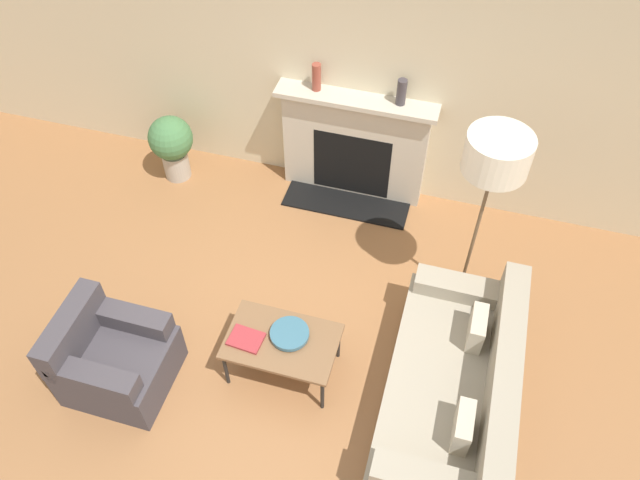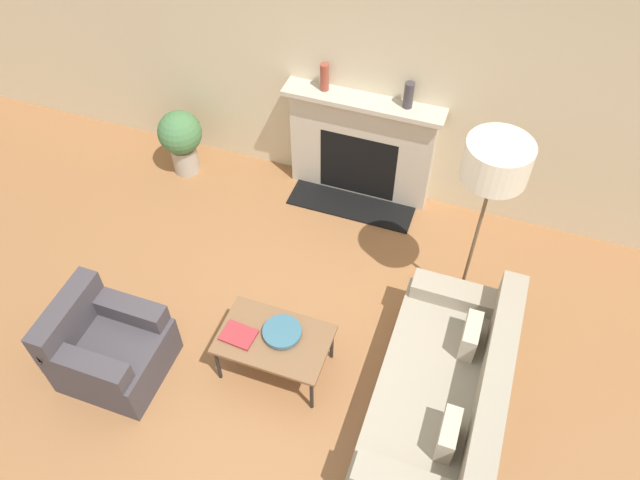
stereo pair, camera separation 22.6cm
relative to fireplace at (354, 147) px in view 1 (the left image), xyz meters
name	(u,v)px [view 1 (the left image)]	position (x,y,z in m)	size (l,w,h in m)	color
ground_plane	(285,374)	(0.01, -2.37, -0.58)	(18.00, 18.00, 0.00)	#99663D
wall_back	(362,66)	(0.01, 0.14, 0.87)	(18.00, 0.06, 2.90)	beige
fireplace	(354,147)	(0.00, 0.00, 0.00)	(1.60, 0.59, 1.20)	beige
couch	(455,388)	(1.40, -2.28, -0.29)	(0.94, 1.93, 0.82)	#9E937F
armchair_near	(113,359)	(-1.32, -2.79, -0.28)	(0.81, 0.76, 0.79)	#423D42
coffee_table	(282,343)	(-0.02, -2.33, -0.17)	(0.91, 0.58, 0.45)	brown
bowl	(290,334)	(0.03, -2.27, -0.10)	(0.32, 0.32, 0.05)	#38667A
book	(246,339)	(-0.30, -2.40, -0.12)	(0.29, 0.23, 0.02)	#9E2D33
floor_lamp	(495,164)	(1.32, -1.10, 1.04)	(0.51, 0.51, 1.88)	brown
mantel_vase_left	(316,77)	(-0.40, 0.01, 0.75)	(0.09, 0.09, 0.28)	brown
mantel_vase_center_left	(402,92)	(0.42, 0.01, 0.74)	(0.09, 0.09, 0.26)	#3D383D
potted_plant	(172,143)	(-1.92, -0.33, -0.13)	(0.47, 0.47, 0.76)	#B2A899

